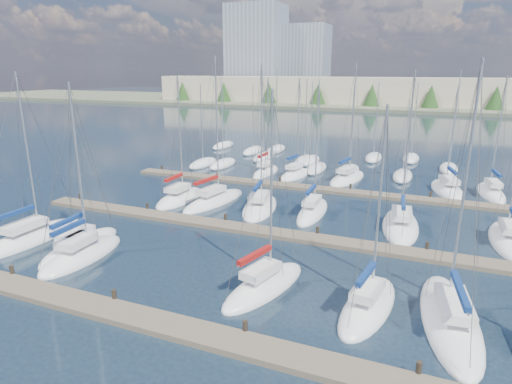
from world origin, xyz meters
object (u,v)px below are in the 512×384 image
at_px(sailboat_a, 31,238).
at_px(sailboat_b, 81,247).
at_px(sailboat_c, 82,255).
at_px(sailboat_m, 508,240).
at_px(sailboat_e, 368,306).
at_px(sailboat_d, 264,286).
at_px(sailboat_k, 313,212).
at_px(sailboat_l, 400,225).
at_px(sailboat_q, 447,190).
at_px(sailboat_j, 260,207).
at_px(sailboat_i, 214,201).
at_px(sailboat_h, 180,198).
at_px(sailboat_p, 347,178).
at_px(sailboat_r, 491,193).
at_px(sailboat_n, 266,172).
at_px(sailboat_o, 295,175).
at_px(sailboat_f, 450,319).

relative_size(sailboat_a, sailboat_b, 1.21).
distance_m(sailboat_c, sailboat_m, 31.46).
bearing_deg(sailboat_e, sailboat_d, -171.25).
bearing_deg(sailboat_d, sailboat_k, 108.53).
xyz_separation_m(sailboat_l, sailboat_k, (-7.69, 0.67, 0.01)).
bearing_deg(sailboat_q, sailboat_d, -123.33).
distance_m(sailboat_b, sailboat_k, 19.67).
height_order(sailboat_e, sailboat_j, sailboat_j).
distance_m(sailboat_e, sailboat_i, 22.02).
bearing_deg(sailboat_d, sailboat_j, 127.58).
xyz_separation_m(sailboat_h, sailboat_c, (1.04, -14.34, 0.00)).
height_order(sailboat_h, sailboat_p, sailboat_p).
bearing_deg(sailboat_p, sailboat_h, -123.90).
bearing_deg(sailboat_r, sailboat_i, -159.61).
xyz_separation_m(sailboat_n, sailboat_p, (10.11, 0.70, -0.02)).
bearing_deg(sailboat_q, sailboat_m, -85.79).
distance_m(sailboat_o, sailboat_k, 14.01).
distance_m(sailboat_c, sailboat_i, 15.05).
height_order(sailboat_d, sailboat_i, sailboat_i).
bearing_deg(sailboat_r, sailboat_q, 177.03).
distance_m(sailboat_a, sailboat_m, 36.49).
relative_size(sailboat_o, sailboat_j, 0.89).
relative_size(sailboat_a, sailboat_e, 1.13).
bearing_deg(sailboat_h, sailboat_f, -29.47).
distance_m(sailboat_e, sailboat_b, 20.67).
bearing_deg(sailboat_i, sailboat_f, -23.53).
bearing_deg(sailboat_q, sailboat_l, -118.08).
bearing_deg(sailboat_r, sailboat_f, -106.91).
distance_m(sailboat_h, sailboat_o, 15.80).
bearing_deg(sailboat_h, sailboat_r, 24.44).
distance_m(sailboat_a, sailboat_j, 19.27).
bearing_deg(sailboat_f, sailboat_l, 97.25).
xyz_separation_m(sailboat_f, sailboat_l, (-3.49, 13.52, -0.00)).
distance_m(sailboat_e, sailboat_k, 16.18).
relative_size(sailboat_e, sailboat_j, 0.85).
height_order(sailboat_d, sailboat_q, sailboat_d).
bearing_deg(sailboat_p, sailboat_i, -116.42).
height_order(sailboat_i, sailboat_q, sailboat_i).
distance_m(sailboat_f, sailboat_d, 10.20).
bearing_deg(sailboat_j, sailboat_l, -11.72).
bearing_deg(sailboat_e, sailboat_f, 13.42).
xyz_separation_m(sailboat_h, sailboat_r, (29.17, 14.01, 0.01)).
xyz_separation_m(sailboat_a, sailboat_d, (19.38, -0.25, 0.01)).
xyz_separation_m(sailboat_r, sailboat_m, (-0.20, -13.88, -0.02)).
bearing_deg(sailboat_q, sailboat_h, -163.63).
relative_size(sailboat_a, sailboat_h, 1.03).
height_order(sailboat_h, sailboat_i, sailboat_i).
height_order(sailboat_l, sailboat_m, sailboat_l).
bearing_deg(sailboat_b, sailboat_c, -46.77).
bearing_deg(sailboat_o, sailboat_n, -170.87).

